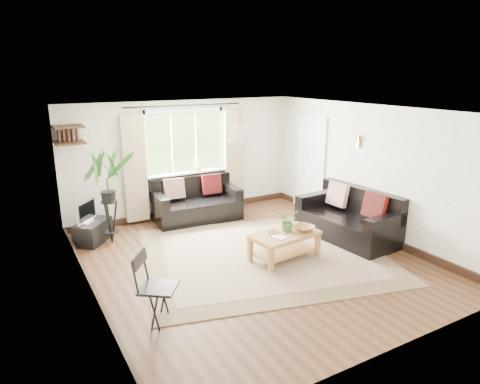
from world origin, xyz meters
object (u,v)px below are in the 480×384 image
coffee_table (284,246)px  tv_stand (93,232)px  palm_stand (109,197)px  sofa_right (347,216)px  folding_chair (158,289)px  sofa_back (197,201)px

coffee_table → tv_stand: bearing=138.0°
tv_stand → palm_stand: size_ratio=0.43×
sofa_right → coffee_table: 1.54m
tv_stand → palm_stand: palm_stand is taller
sofa_right → coffee_table: (-1.51, -0.18, -0.20)m
coffee_table → tv_stand: size_ratio=1.54×
coffee_table → palm_stand: 3.17m
coffee_table → folding_chair: (-2.37, -0.74, 0.22)m
coffee_table → tv_stand: 3.43m
tv_stand → palm_stand: bearing=-77.9°
sofa_back → palm_stand: bearing=-165.6°
sofa_right → coffee_table: size_ratio=1.65×
sofa_right → palm_stand: palm_stand is taller
tv_stand → folding_chair: 3.05m
sofa_right → folding_chair: (-3.88, -0.92, 0.02)m
sofa_back → sofa_right: size_ratio=0.95×
palm_stand → sofa_right: bearing=-27.3°
folding_chair → sofa_right: bearing=-40.3°
sofa_back → palm_stand: palm_stand is taller
sofa_back → coffee_table: size_ratio=1.56×
coffee_table → folding_chair: folding_chair is taller
sofa_back → tv_stand: bearing=-171.4°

